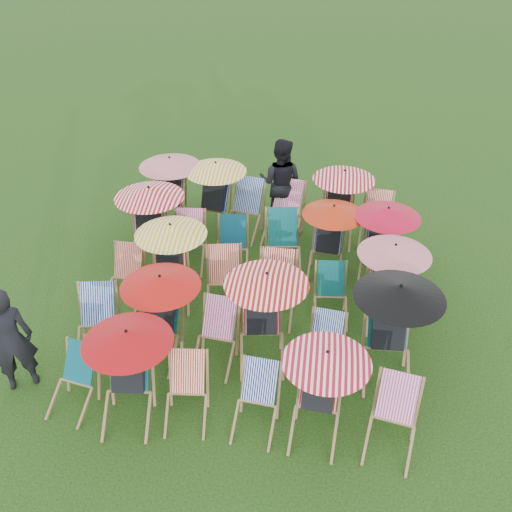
# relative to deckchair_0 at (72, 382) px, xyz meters

# --- Properties ---
(ground) EXTENTS (100.00, 100.00, 0.00)m
(ground) POSITION_rel_deckchair_0_xyz_m (2.04, 2.21, -0.41)
(ground) COLOR black
(ground) RESTS_ON ground
(deckchair_0) EXTENTS (0.67, 0.84, 0.81)m
(deckchair_0) POSITION_rel_deckchair_0_xyz_m (0.00, 0.00, 0.00)
(deckchair_0) COLOR olive
(deckchair_0) RESTS_ON ground
(deckchair_1) EXTENTS (1.13, 1.20, 1.34)m
(deckchair_1) POSITION_rel_deckchair_0_xyz_m (0.80, -0.04, 0.30)
(deckchair_1) COLOR olive
(deckchair_1) RESTS_ON ground
(deckchair_2) EXTENTS (0.62, 0.82, 0.84)m
(deckchair_2) POSITION_rel_deckchair_0_xyz_m (1.53, -0.00, 0.01)
(deckchair_2) COLOR olive
(deckchair_2) RESTS_ON ground
(deckchair_3) EXTENTS (0.62, 0.81, 0.83)m
(deckchair_3) POSITION_rel_deckchair_0_xyz_m (2.43, -0.03, 0.01)
(deckchair_3) COLOR olive
(deckchair_3) RESTS_ON ground
(deckchair_4) EXTENTS (1.08, 1.14, 1.29)m
(deckchair_4) POSITION_rel_deckchair_0_xyz_m (3.21, -0.00, 0.27)
(deckchair_4) COLOR olive
(deckchair_4) RESTS_ON ground
(deckchair_5) EXTENTS (0.74, 0.92, 0.89)m
(deckchair_5) POSITION_rel_deckchair_0_xyz_m (4.12, -0.12, 0.04)
(deckchair_5) COLOR olive
(deckchair_5) RESTS_ON ground
(deckchair_6) EXTENTS (0.76, 0.96, 0.94)m
(deckchair_6) POSITION_rel_deckchair_0_xyz_m (-0.06, 1.06, 0.06)
(deckchair_6) COLOR olive
(deckchair_6) RESTS_ON ground
(deckchair_7) EXTENTS (1.13, 1.19, 1.34)m
(deckchair_7) POSITION_rel_deckchair_0_xyz_m (0.88, 1.11, 0.30)
(deckchair_7) COLOR olive
(deckchair_7) RESTS_ON ground
(deckchair_8) EXTENTS (0.68, 0.88, 0.89)m
(deckchair_8) POSITION_rel_deckchair_0_xyz_m (1.70, 1.05, 0.04)
(deckchair_8) COLOR olive
(deckchair_8) RESTS_ON ground
(deckchair_9) EXTENTS (1.19, 1.28, 1.41)m
(deckchair_9) POSITION_rel_deckchair_0_xyz_m (2.36, 1.25, 0.34)
(deckchair_9) COLOR olive
(deckchair_9) RESTS_ON ground
(deckchair_10) EXTENTS (0.64, 0.82, 0.82)m
(deckchair_10) POSITION_rel_deckchair_0_xyz_m (3.25, 1.07, 0.00)
(deckchair_10) COLOR olive
(deckchair_10) RESTS_ON ground
(deckchair_11) EXTENTS (1.23, 1.29, 1.46)m
(deckchair_11) POSITION_rel_deckchair_0_xyz_m (4.13, 1.16, 0.36)
(deckchair_11) COLOR olive
(deckchair_11) RESTS_ON ground
(deckchair_12) EXTENTS (0.60, 0.82, 0.87)m
(deckchair_12) POSITION_rel_deckchair_0_xyz_m (-0.04, 2.27, 0.03)
(deckchair_12) COLOR olive
(deckchair_12) RESTS_ON ground
(deckchair_13) EXTENTS (1.15, 1.25, 1.36)m
(deckchair_13) POSITION_rel_deckchair_0_xyz_m (0.71, 2.40, 0.31)
(deckchair_13) COLOR olive
(deckchair_13) RESTS_ON ground
(deckchair_14) EXTENTS (0.77, 0.96, 0.94)m
(deckchair_14) POSITION_rel_deckchair_0_xyz_m (1.62, 2.30, 0.06)
(deckchair_14) COLOR olive
(deckchair_14) RESTS_ON ground
(deckchair_15) EXTENTS (0.68, 0.93, 0.98)m
(deckchair_15) POSITION_rel_deckchair_0_xyz_m (2.43, 2.21, 0.08)
(deckchair_15) COLOR olive
(deckchair_15) RESTS_ON ground
(deckchair_16) EXTENTS (0.62, 0.81, 0.83)m
(deckchair_16) POSITION_rel_deckchair_0_xyz_m (3.32, 2.27, 0.01)
(deckchair_16) COLOR olive
(deckchair_16) RESTS_ON ground
(deckchair_17) EXTENTS (1.12, 1.17, 1.32)m
(deckchair_17) POSITION_rel_deckchair_0_xyz_m (4.16, 2.35, 0.29)
(deckchair_17) COLOR olive
(deckchair_17) RESTS_ON ground
(deckchair_18) EXTENTS (1.21, 1.32, 1.44)m
(deckchair_18) POSITION_rel_deckchair_0_xyz_m (0.07, 3.41, 0.35)
(deckchair_18) COLOR olive
(deckchair_18) RESTS_ON ground
(deckchair_19) EXTENTS (0.67, 0.89, 0.93)m
(deckchair_19) POSITION_rel_deckchair_0_xyz_m (0.76, 3.39, 0.06)
(deckchair_19) COLOR olive
(deckchair_19) RESTS_ON ground
(deckchair_20) EXTENTS (0.66, 0.86, 0.88)m
(deckchair_20) POSITION_rel_deckchair_0_xyz_m (1.56, 3.37, 0.03)
(deckchair_20) COLOR olive
(deckchair_20) RESTS_ON ground
(deckchair_21) EXTENTS (0.79, 1.00, 1.00)m
(deckchair_21) POSITION_rel_deckchair_0_xyz_m (2.44, 3.49, 0.09)
(deckchair_21) COLOR olive
(deckchair_21) RESTS_ON ground
(deckchair_22) EXTENTS (1.07, 1.12, 1.27)m
(deckchair_22) POSITION_rel_deckchair_0_xyz_m (3.22, 3.52, 0.26)
(deckchair_22) COLOR olive
(deckchair_22) RESTS_ON ground
(deckchair_23) EXTENTS (1.11, 1.17, 1.32)m
(deckchair_23) POSITION_rel_deckchair_0_xyz_m (4.11, 3.48, 0.29)
(deckchair_23) COLOR olive
(deckchair_23) RESTS_ON ground
(deckchair_24) EXTENTS (1.18, 1.23, 1.40)m
(deckchair_24) POSITION_rel_deckchair_0_xyz_m (0.08, 4.70, 0.33)
(deckchair_24) COLOR olive
(deckchair_24) RESTS_ON ground
(deckchair_25) EXTENTS (1.17, 1.25, 1.39)m
(deckchair_25) POSITION_rel_deckchair_0_xyz_m (0.97, 4.64, 0.33)
(deckchair_25) COLOR olive
(deckchair_25) RESTS_ON ground
(deckchair_26) EXTENTS (0.82, 1.03, 1.00)m
(deckchair_26) POSITION_rel_deckchair_0_xyz_m (1.58, 4.58, 0.09)
(deckchair_26) COLOR olive
(deckchair_26) RESTS_ON ground
(deckchair_27) EXTENTS (0.85, 1.06, 1.03)m
(deckchair_27) POSITION_rel_deckchair_0_xyz_m (2.36, 4.54, 0.11)
(deckchair_27) COLOR olive
(deckchair_27) RESTS_ON ground
(deckchair_28) EXTENTS (1.16, 1.20, 1.37)m
(deckchair_28) POSITION_rel_deckchair_0_xyz_m (3.38, 4.66, 0.32)
(deckchair_28) COLOR olive
(deckchair_28) RESTS_ON ground
(deckchair_29) EXTENTS (0.69, 0.90, 0.91)m
(deckchair_29) POSITION_rel_deckchair_0_xyz_m (4.10, 4.60, 0.05)
(deckchair_29) COLOR olive
(deckchair_29) RESTS_ON ground
(person_left) EXTENTS (0.72, 0.65, 1.66)m
(person_left) POSITION_rel_deckchair_0_xyz_m (-0.88, 0.24, 0.42)
(person_left) COLOR black
(person_left) RESTS_ON ground
(person_rear) EXTENTS (0.96, 0.80, 1.77)m
(person_rear) POSITION_rel_deckchair_0_xyz_m (2.23, 5.09, 0.48)
(person_rear) COLOR black
(person_rear) RESTS_ON ground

